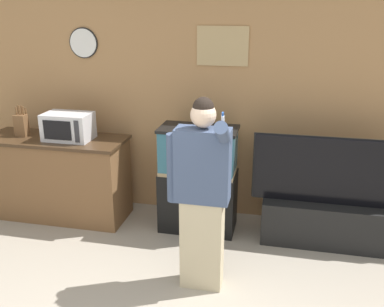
% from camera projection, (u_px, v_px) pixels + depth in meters
% --- Properties ---
extents(wall_back_paneled, '(10.00, 0.08, 2.60)m').
position_uv_depth(wall_back_paneled, '(205.00, 104.00, 4.78)').
color(wall_back_paneled, '#A87A4C').
rests_on(wall_back_paneled, ground_plane).
extents(counter_island, '(1.60, 0.62, 0.95)m').
position_uv_depth(counter_island, '(58.00, 177.00, 4.91)').
color(counter_island, brown).
rests_on(counter_island, ground_plane).
extents(microwave, '(0.51, 0.34, 0.29)m').
position_uv_depth(microwave, '(68.00, 126.00, 4.66)').
color(microwave, silver).
rests_on(microwave, counter_island).
extents(knife_block, '(0.13, 0.10, 0.35)m').
position_uv_depth(knife_block, '(21.00, 125.00, 4.80)').
color(knife_block, brown).
rests_on(knife_block, counter_island).
extents(aquarium_on_stand, '(0.81, 0.44, 1.15)m').
position_uv_depth(aquarium_on_stand, '(198.00, 179.00, 4.58)').
color(aquarium_on_stand, black).
rests_on(aquarium_on_stand, ground_plane).
extents(tv_on_stand, '(1.53, 0.40, 1.14)m').
position_uv_depth(tv_on_stand, '(326.00, 213.00, 4.36)').
color(tv_on_stand, black).
rests_on(tv_on_stand, ground_plane).
extents(person_standing, '(0.53, 0.40, 1.68)m').
position_uv_depth(person_standing, '(201.00, 193.00, 3.52)').
color(person_standing, '#BCAD89').
rests_on(person_standing, ground_plane).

